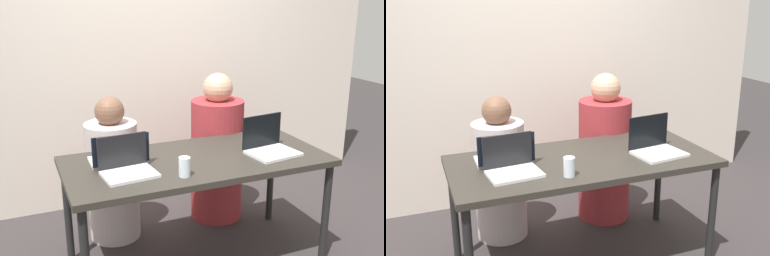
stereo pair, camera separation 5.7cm
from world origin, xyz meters
TOP-DOWN VIEW (x-y plane):
  - back_wall at (0.00, 1.20)m, footprint 4.50×0.10m
  - desk at (0.00, 0.00)m, footprint 1.68×0.77m
  - person_on_left at (-0.42, 0.57)m, footprint 0.44×0.44m
  - person_on_right at (0.42, 0.57)m, footprint 0.48×0.48m
  - laptop_back_left at (-0.48, 0.11)m, footprint 0.35×0.24m
  - laptop_front_left at (-0.48, -0.08)m, footprint 0.32×0.27m
  - laptop_front_right at (0.48, -0.09)m, footprint 0.34×0.30m
  - water_glass_left at (-0.18, -0.24)m, footprint 0.07×0.07m

SIDE VIEW (x-z plane):
  - person_on_left at x=-0.42m, z-range -0.06..1.02m
  - person_on_right at x=0.42m, z-range -0.07..1.12m
  - desk at x=0.00m, z-range 0.31..1.07m
  - laptop_back_left at x=-0.48m, z-range 0.70..0.90m
  - laptop_front_left at x=-0.48m, z-range 0.69..0.91m
  - water_glass_left at x=-0.18m, z-range 0.75..0.86m
  - laptop_front_right at x=0.48m, z-range 0.69..0.93m
  - back_wall at x=0.00m, z-range 0.00..2.62m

